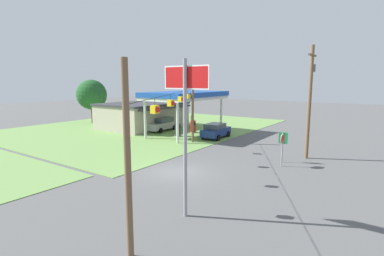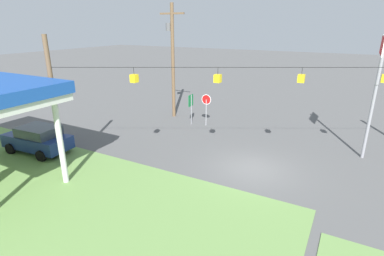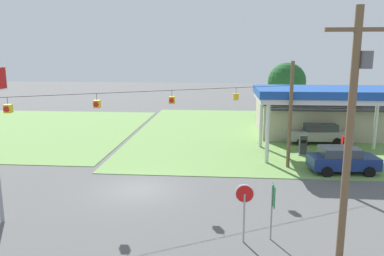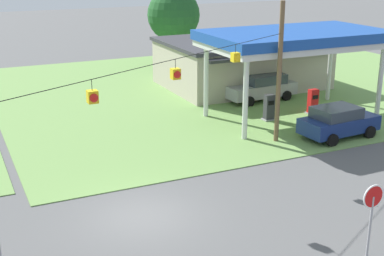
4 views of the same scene
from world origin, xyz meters
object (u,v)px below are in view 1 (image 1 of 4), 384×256
object	(u,v)px
stop_sign_roadside	(282,143)
tree_behind_station	(92,95)
car_at_pumps_front	(216,130)
car_at_pumps_rear	(162,124)
gas_station_store	(143,115)
stop_sign_overhead	(186,105)
gas_station_canopy	(186,96)
utility_pole_main	(310,96)
fuel_pump_near	(178,130)
route_sign	(283,141)
fuel_pump_far	(193,127)

from	to	relation	value
stop_sign_roadside	tree_behind_station	size ratio (longest dim) A/B	0.38
car_at_pumps_front	car_at_pumps_rear	world-z (taller)	car_at_pumps_rear
gas_station_store	stop_sign_overhead	distance (m)	28.66
gas_station_canopy	tree_behind_station	xyz separation A→B (m)	(-0.11, 17.46, -0.29)
gas_station_store	tree_behind_station	world-z (taller)	tree_behind_station
stop_sign_roadside	tree_behind_station	bearing A→B (deg)	-101.93
gas_station_store	utility_pole_main	world-z (taller)	utility_pole_main
gas_station_canopy	fuel_pump_near	world-z (taller)	gas_station_canopy
stop_sign_overhead	route_sign	world-z (taller)	stop_sign_overhead
fuel_pump_near	stop_sign_roadside	size ratio (longest dim) A/B	0.62
fuel_pump_far	gas_station_canopy	bearing A→B (deg)	179.94
utility_pole_main	stop_sign_overhead	bearing A→B (deg)	172.59
fuel_pump_far	tree_behind_station	xyz separation A→B (m)	(-1.67, 17.46, 3.61)
gas_station_canopy	car_at_pumps_front	size ratio (longest dim) A/B	2.38
car_at_pumps_rear	utility_pole_main	bearing A→B (deg)	75.04
stop_sign_roadside	utility_pole_main	world-z (taller)	utility_pole_main
gas_station_canopy	car_at_pumps_rear	distance (m)	5.56
fuel_pump_near	utility_pole_main	distance (m)	15.52
route_sign	car_at_pumps_rear	bearing A→B (deg)	71.17
fuel_pump_near	car_at_pumps_rear	distance (m)	4.58
car_at_pumps_rear	utility_pole_main	distance (m)	19.70
gas_station_canopy	fuel_pump_far	xyz separation A→B (m)	(1.56, -0.00, -3.90)
fuel_pump_near	fuel_pump_far	world-z (taller)	same
fuel_pump_far	stop_sign_overhead	xyz separation A→B (m)	(-19.20, -12.90, 4.56)
route_sign	utility_pole_main	distance (m)	4.40
fuel_pump_far	route_sign	bearing A→B (deg)	-117.75
route_sign	gas_station_store	bearing A→B (deg)	72.44
gas_station_canopy	car_at_pumps_front	distance (m)	5.56
gas_station_store	car_at_pumps_front	size ratio (longest dim) A/B	2.54
gas_station_store	fuel_pump_near	world-z (taller)	gas_station_store
fuel_pump_near	car_at_pumps_rear	world-z (taller)	car_at_pumps_rear
stop_sign_roadside	stop_sign_overhead	size ratio (longest dim) A/B	0.34
gas_station_canopy	utility_pole_main	xyz separation A→B (m)	(-3.13, -14.79, 0.53)
car_at_pumps_front	stop_sign_overhead	size ratio (longest dim) A/B	0.60
fuel_pump_near	stop_sign_roadside	bearing A→B (deg)	-110.45
car_at_pumps_rear	stop_sign_roadside	distance (m)	19.39
stop_sign_overhead	utility_pole_main	xyz separation A→B (m)	(14.51, -1.89, -0.13)
car_at_pumps_rear	route_sign	world-z (taller)	route_sign
car_at_pumps_rear	tree_behind_station	bearing A→B (deg)	-91.77
fuel_pump_near	stop_sign_roadside	xyz separation A→B (m)	(-5.17, -13.87, 1.08)
gas_station_store	car_at_pumps_front	bearing A→B (deg)	-95.77
stop_sign_roadside	fuel_pump_near	bearing A→B (deg)	-110.45
fuel_pump_near	tree_behind_station	size ratio (longest dim) A/B	0.23
stop_sign_overhead	route_sign	xyz separation A→B (m)	(12.08, -0.64, -3.58)
gas_station_store	gas_station_canopy	bearing A→B (deg)	-99.21
stop_sign_overhead	gas_station_store	bearing A→B (deg)	48.12
gas_station_canopy	car_at_pumps_front	xyz separation A→B (m)	(0.09, -4.11, -3.74)
route_sign	gas_station_canopy	bearing A→B (deg)	67.67
gas_station_canopy	fuel_pump_near	xyz separation A→B (m)	(-1.56, -0.00, -3.90)
route_sign	tree_behind_station	xyz separation A→B (m)	(5.45, 31.00, 2.63)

